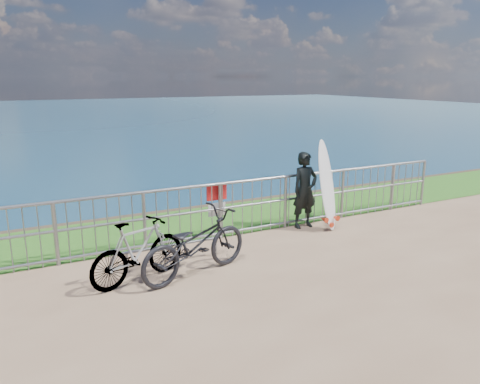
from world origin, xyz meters
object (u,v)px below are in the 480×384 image
bicycle_near (195,244)px  bicycle_far (138,251)px  surfboard (327,189)px  surfer (305,190)px

bicycle_near → bicycle_far: 0.88m
surfboard → bicycle_far: surfboard is taller
bicycle_near → bicycle_far: size_ratio=1.21×
surfer → surfboard: (0.32, -0.33, 0.07)m
surfboard → bicycle_near: bearing=-163.9°
surfer → bicycle_far: size_ratio=0.96×
surfboard → bicycle_far: 4.24m
surfboard → bicycle_far: bearing=-169.7°
bicycle_near → bicycle_far: bicycle_near is taller
bicycle_far → surfboard: bearing=-98.3°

